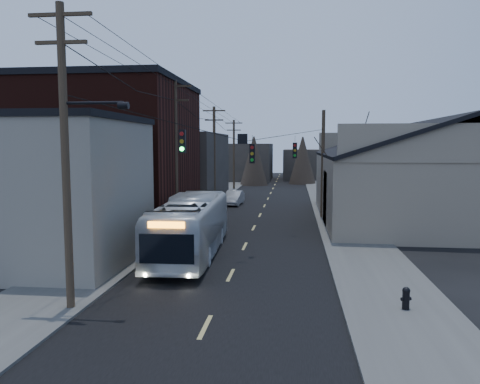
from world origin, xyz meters
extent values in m
plane|color=black|center=(0.00, 0.00, 0.00)|extent=(160.00, 160.00, 0.00)
cube|color=black|center=(0.00, 30.00, 0.01)|extent=(9.00, 110.00, 0.02)
cube|color=#474744|center=(-6.50, 30.00, 0.06)|extent=(4.00, 110.00, 0.12)
cube|color=#474744|center=(6.50, 30.00, 0.06)|extent=(4.00, 110.00, 0.12)
cube|color=slate|center=(-9.00, 9.00, 3.50)|extent=(8.00, 8.00, 7.00)
cube|color=black|center=(-10.00, 20.00, 5.00)|extent=(10.00, 12.00, 10.00)
cube|color=#332E29|center=(-9.50, 36.00, 3.50)|extent=(9.00, 14.00, 7.00)
cube|color=gray|center=(13.00, 25.00, 2.50)|extent=(16.00, 20.00, 5.00)
cube|color=black|center=(9.00, 25.00, 6.30)|extent=(8.16, 20.60, 2.86)
cube|color=#332E29|center=(-6.00, 65.00, 3.00)|extent=(10.00, 12.00, 6.00)
cube|color=#332E29|center=(7.00, 70.00, 2.50)|extent=(12.00, 14.00, 5.00)
cone|color=black|center=(6.50, 20.00, 3.60)|extent=(0.40, 0.40, 7.20)
cylinder|color=#382B1E|center=(-5.00, 3.00, 5.25)|extent=(0.28, 0.28, 10.50)
cube|color=#382B1E|center=(-5.00, 3.00, 10.10)|extent=(2.20, 0.12, 0.12)
cylinder|color=#382B1E|center=(-5.00, 18.00, 5.00)|extent=(0.28, 0.28, 10.00)
cube|color=#382B1E|center=(-5.00, 18.00, 9.60)|extent=(2.20, 0.12, 0.12)
cylinder|color=#382B1E|center=(-5.00, 33.00, 4.75)|extent=(0.28, 0.28, 9.50)
cube|color=#382B1E|center=(-5.00, 33.00, 9.10)|extent=(2.20, 0.12, 0.12)
cylinder|color=#382B1E|center=(-5.00, 48.00, 4.50)|extent=(0.28, 0.28, 9.00)
cube|color=#382B1E|center=(-5.00, 48.00, 8.60)|extent=(2.20, 0.12, 0.12)
cylinder|color=#382B1E|center=(5.00, 25.00, 4.25)|extent=(0.28, 0.28, 8.50)
cube|color=black|center=(-2.00, 7.50, 5.95)|extent=(0.28, 0.20, 1.00)
cube|color=black|center=(0.60, 12.00, 5.35)|extent=(0.28, 0.20, 1.00)
cube|color=black|center=(2.80, 18.00, 5.45)|extent=(0.28, 0.20, 1.00)
imported|color=silver|center=(-2.55, 11.45, 1.55)|extent=(3.03, 11.25, 3.11)
imported|color=#A2A4A9|center=(-3.00, 32.48, 0.68)|extent=(1.68, 4.21, 1.36)
cylinder|color=black|center=(6.67, 4.12, 0.43)|extent=(0.25, 0.25, 0.62)
sphere|color=black|center=(6.67, 4.12, 0.77)|extent=(0.27, 0.27, 0.27)
cylinder|color=black|center=(6.67, 4.12, 0.48)|extent=(0.38, 0.24, 0.12)
camera|label=1|loc=(2.76, -12.18, 5.80)|focal=35.00mm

